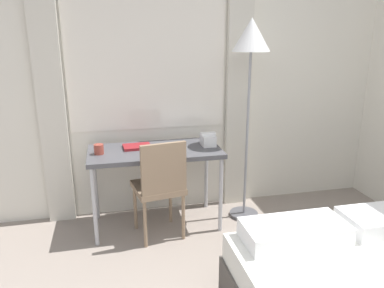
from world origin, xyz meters
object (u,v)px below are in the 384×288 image
Objects in this scene: standing_lamp at (251,51)px; telephone at (208,140)px; book at (137,147)px; desk at (155,156)px; desk_chair at (160,183)px; mug at (99,149)px.

telephone is (-0.37, 0.04, -0.79)m from standing_lamp.
desk is at bearing -27.92° from book.
desk_chair is 0.48× the size of standing_lamp.
book is (-0.16, 0.33, 0.24)m from desk_chair.
desk_chair is at bearing -24.24° from mug.
book is 0.35m from mug.
desk is at bearing 82.07° from desk_chair.
telephone is at bearing 1.85° from desk.
mug reaches higher than book.
telephone is 0.63× the size of book.
desk_chair is at bearing -64.35° from book.
desk_chair is (0.01, -0.25, -0.16)m from desk.
desk_chair reaches higher than telephone.
desk_chair is 5.52× the size of telephone.
book is (-1.01, 0.10, -0.83)m from standing_lamp.
desk_chair is 3.50× the size of book.
telephone is at bearing 2.44° from mug.
desk is 1.31× the size of desk_chair.
standing_lamp is at bearing -1.46° from desk.
telephone reaches higher than book.
mug is at bearing -176.95° from desk.
book is at bearing 152.08° from desk.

